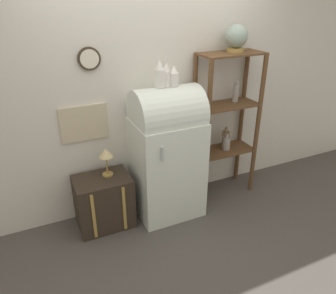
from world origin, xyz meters
name	(u,v)px	position (x,y,z in m)	size (l,w,h in m)	color
ground_plane	(177,222)	(0.00, 0.00, 0.00)	(12.00, 12.00, 0.00)	#4C4742
wall_back	(154,85)	(0.00, 0.57, 1.35)	(7.00, 0.09, 2.70)	silver
refrigerator	(167,151)	(0.00, 0.26, 0.73)	(0.68, 0.60, 1.41)	silver
suitcase_trunk	(104,201)	(-0.69, 0.31, 0.28)	(0.56, 0.41, 0.55)	#33281E
shelf_unit	(227,119)	(0.78, 0.36, 0.93)	(0.71, 0.35, 1.66)	brown
globe	(236,37)	(0.83, 0.38, 1.80)	(0.23, 0.23, 0.27)	#AD8942
vase_left	(160,75)	(-0.07, 0.28, 1.53)	(0.10, 0.10, 0.26)	white
vase_center	(166,76)	(0.00, 0.27, 1.51)	(0.07, 0.07, 0.23)	white
vase_right	(174,76)	(0.08, 0.27, 1.50)	(0.09, 0.09, 0.19)	white
desk_lamp	(106,155)	(-0.62, 0.35, 0.78)	(0.14, 0.14, 0.30)	#AD8942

